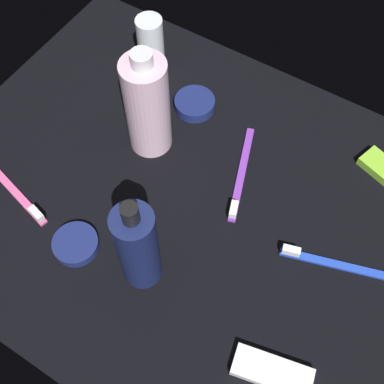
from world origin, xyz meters
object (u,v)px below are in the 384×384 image
(bodywash_bottle, at_px, (147,106))
(toothbrush_purple, at_px, (241,178))
(toothbrush_pink, at_px, (14,190))
(deodorant_stick, at_px, (151,45))
(snack_bar_white, at_px, (272,372))
(toothbrush_blue, at_px, (334,263))
(cream_tin_left, at_px, (76,244))
(cream_tin_right, at_px, (195,104))
(lotion_bottle, at_px, (135,245))

(bodywash_bottle, relative_size, toothbrush_purple, 1.14)
(toothbrush_pink, bearing_deg, deodorant_stick, -95.73)
(snack_bar_white, bearing_deg, toothbrush_pink, -16.11)
(toothbrush_pink, xyz_separation_m, toothbrush_blue, (-0.48, -0.15, 0.00))
(deodorant_stick, xyz_separation_m, toothbrush_blue, (-0.44, 0.18, -0.05))
(bodywash_bottle, height_order, cream_tin_left, bodywash_bottle)
(deodorant_stick, xyz_separation_m, toothbrush_purple, (-0.26, 0.13, -0.05))
(cream_tin_left, bearing_deg, cream_tin_right, -91.78)
(toothbrush_blue, xyz_separation_m, cream_tin_right, (0.33, -0.14, 0.00))
(bodywash_bottle, relative_size, snack_bar_white, 1.91)
(toothbrush_purple, relative_size, toothbrush_pink, 0.98)
(lotion_bottle, distance_m, toothbrush_blue, 0.29)
(toothbrush_blue, bearing_deg, deodorant_stick, -22.64)
(toothbrush_pink, height_order, cream_tin_left, toothbrush_pink)
(lotion_bottle, xyz_separation_m, toothbrush_pink, (0.24, -0.00, -0.08))
(lotion_bottle, relative_size, bodywash_bottle, 0.96)
(bodywash_bottle, relative_size, toothbrush_blue, 1.13)
(cream_tin_right, bearing_deg, toothbrush_purple, 148.09)
(snack_bar_white, bearing_deg, toothbrush_blue, -104.68)
(toothbrush_purple, xyz_separation_m, cream_tin_right, (0.14, -0.09, 0.00))
(bodywash_bottle, bearing_deg, cream_tin_right, -103.66)
(toothbrush_blue, relative_size, cream_tin_left, 2.58)
(toothbrush_blue, bearing_deg, toothbrush_pink, 17.81)
(toothbrush_pink, bearing_deg, toothbrush_purple, -144.30)
(bodywash_bottle, bearing_deg, cream_tin_left, 93.74)
(lotion_bottle, relative_size, toothbrush_purple, 1.10)
(toothbrush_pink, distance_m, toothbrush_blue, 0.50)
(lotion_bottle, bearing_deg, toothbrush_purple, -102.98)
(toothbrush_pink, bearing_deg, toothbrush_blue, -162.19)
(cream_tin_right, bearing_deg, lotion_bottle, 107.15)
(snack_bar_white, bearing_deg, bodywash_bottle, -45.90)
(toothbrush_purple, relative_size, toothbrush_blue, 0.99)
(toothbrush_blue, relative_size, snack_bar_white, 1.69)
(snack_bar_white, xyz_separation_m, cream_tin_right, (0.32, -0.33, 0.00))
(deodorant_stick, bearing_deg, toothbrush_pink, 84.27)
(snack_bar_white, height_order, cream_tin_right, cream_tin_right)
(deodorant_stick, relative_size, toothbrush_pink, 0.61)
(deodorant_stick, bearing_deg, toothbrush_blue, 157.36)
(toothbrush_blue, xyz_separation_m, snack_bar_white, (0.01, 0.18, 0.00))
(deodorant_stick, distance_m, cream_tin_left, 0.38)
(toothbrush_blue, height_order, cream_tin_left, toothbrush_blue)
(toothbrush_pink, bearing_deg, snack_bar_white, 176.44)
(deodorant_stick, bearing_deg, snack_bar_white, 139.90)
(bodywash_bottle, distance_m, cream_tin_left, 0.23)
(lotion_bottle, bearing_deg, toothbrush_pink, -0.22)
(bodywash_bottle, relative_size, toothbrush_pink, 1.12)
(deodorant_stick, height_order, toothbrush_pink, deodorant_stick)
(cream_tin_right, bearing_deg, snack_bar_white, 134.46)
(lotion_bottle, distance_m, bodywash_bottle, 0.23)
(lotion_bottle, distance_m, cream_tin_left, 0.13)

